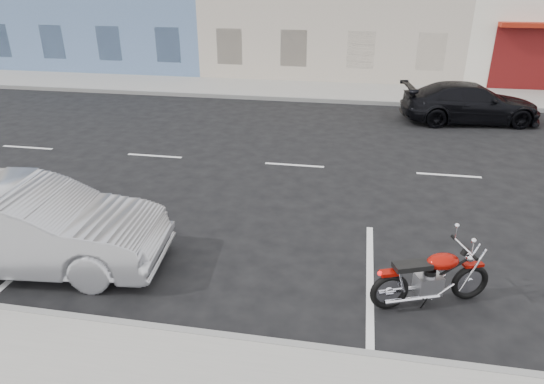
{
  "coord_description": "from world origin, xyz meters",
  "views": [
    {
      "loc": [
        -0.41,
        -12.11,
        4.77
      ],
      "look_at": [
        -1.97,
        -3.56,
        0.8
      ],
      "focal_mm": 32.0,
      "sensor_mm": 36.0,
      "label": 1
    }
  ],
  "objects": [
    {
      "name": "sedan_silver",
      "position": [
        -5.84,
        -5.65,
        0.77
      ],
      "size": [
        4.8,
        2.1,
        1.53
      ],
      "primitive_type": "imported",
      "rotation": [
        0.0,
        0.0,
        1.67
      ],
      "color": "#A4A5AC",
      "rests_on": "ground"
    },
    {
      "name": "curb_near",
      "position": [
        -5.0,
        -7.0,
        0.08
      ],
      "size": [
        80.0,
        0.12,
        0.16
      ],
      "primitive_type": "cube",
      "color": "gray",
      "rests_on": "ground"
    },
    {
      "name": "sidewalk_far",
      "position": [
        -5.0,
        8.7,
        0.07
      ],
      "size": [
        80.0,
        3.4,
        0.15
      ],
      "primitive_type": "cube",
      "color": "gray",
      "rests_on": "ground"
    },
    {
      "name": "curb_far",
      "position": [
        -5.0,
        7.0,
        0.08
      ],
      "size": [
        80.0,
        0.12,
        0.16
      ],
      "primitive_type": "cube",
      "color": "gray",
      "rests_on": "ground"
    },
    {
      "name": "motorcycle",
      "position": [
        1.54,
        -5.3,
        0.45
      ],
      "size": [
        1.87,
        0.91,
        0.99
      ],
      "rotation": [
        0.0,
        0.0,
        0.36
      ],
      "color": "black",
      "rests_on": "ground"
    },
    {
      "name": "ground",
      "position": [
        0.0,
        0.0,
        0.0
      ],
      "size": [
        120.0,
        120.0,
        0.0
      ],
      "primitive_type": "plane",
      "color": "black",
      "rests_on": "ground"
    },
    {
      "name": "car_far",
      "position": [
        3.34,
        5.19,
        0.67
      ],
      "size": [
        4.82,
        2.48,
        1.34
      ],
      "primitive_type": "imported",
      "rotation": [
        0.0,
        0.0,
        1.71
      ],
      "color": "black",
      "rests_on": "ground"
    }
  ]
}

